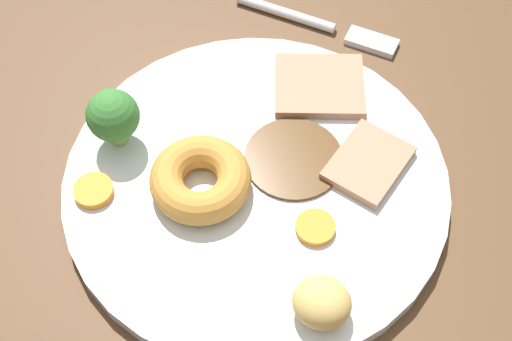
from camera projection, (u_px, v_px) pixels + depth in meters
The scene contains 11 objects.
dining_table at pixel (260, 173), 57.41cm from camera, with size 120.00×84.00×3.60cm, color brown.
dinner_plate at pixel (256, 183), 53.88cm from camera, with size 29.02×29.02×1.40cm, color white.
gravy_pool at pixel (295, 154), 54.32cm from camera, with size 7.57×7.57×0.30cm, color #563819.
meat_slice_main at pixel (319, 86), 57.84cm from camera, with size 7.22×6.37×0.80cm, color tan.
meat_slice_under at pixel (368, 163), 53.56cm from camera, with size 6.31×4.88×0.80cm, color tan.
yorkshire_pudding at pixel (200, 179), 51.72cm from camera, with size 7.49×7.49×2.52cm, color #C68938.
roast_potato_left at pixel (322, 303), 46.11cm from camera, with size 3.93×3.69×2.98cm, color #D8B260.
carrot_coin_front at pixel (93, 191), 52.29cm from camera, with size 2.96×2.96×0.65cm, color orange.
carrot_coin_back at pixel (315, 227), 50.61cm from camera, with size 2.88×2.88×0.55cm, color orange.
broccoli_floret at pixel (113, 116), 52.81cm from camera, with size 4.03×4.03×5.08cm.
fork at pixel (321, 25), 63.68cm from camera, with size 2.61×15.32×0.90cm.
Camera 1 is at (30.05, 10.65, 49.54)cm, focal length 49.89 mm.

